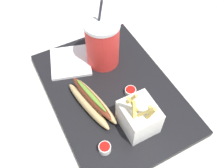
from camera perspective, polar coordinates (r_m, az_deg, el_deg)
ground_plane at (r=0.75m, az=-0.00°, el=-2.71°), size 2.40×2.40×0.02m
food_tray at (r=0.73m, az=-0.00°, el=-1.85°), size 0.48×0.34×0.02m
soda_cup at (r=0.74m, az=-2.19°, el=9.36°), size 0.10×0.10×0.22m
fries_basket at (r=0.63m, az=6.14°, el=-7.49°), size 0.09×0.08×0.14m
hot_dog_1 at (r=0.68m, az=-4.66°, el=-4.06°), size 0.19×0.09×0.06m
ketchup_cup_1 at (r=0.63m, az=-1.66°, el=-14.43°), size 0.03×0.03×0.02m
ketchup_cup_2 at (r=0.71m, az=4.25°, el=-1.63°), size 0.03×0.03×0.02m
napkin_stack at (r=0.80m, az=-9.49°, el=5.06°), size 0.16×0.15×0.01m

